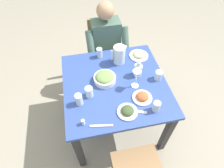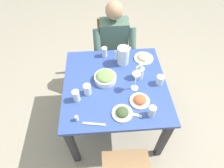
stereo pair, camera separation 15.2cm
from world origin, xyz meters
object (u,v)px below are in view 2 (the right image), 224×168
(salad_bowl, at_px, (105,77))
(salt_shaker, at_px, (77,118))
(plate_rice_curry, at_px, (140,100))
(plate_beans, at_px, (144,58))
(water_pitcher, at_px, (123,55))
(wine_glass, at_px, (136,78))
(water_glass_near_right, at_px, (152,111))
(water_glass_by_pitcher, at_px, (104,52))
(water_glass_near_left, at_px, (160,80))
(chair_near, at_px, (113,47))
(dining_table, at_px, (115,90))
(plate_dolmas, at_px, (122,113))
(diner_near, at_px, (115,48))
(oil_carafe, at_px, (139,73))
(water_glass_center, at_px, (87,89))
(water_glass_far_left, at_px, (76,96))

(salad_bowl, xyz_separation_m, salt_shaker, (0.25, 0.41, -0.01))
(plate_rice_curry, height_order, plate_beans, plate_rice_curry)
(water_pitcher, relative_size, wine_glass, 0.97)
(water_pitcher, distance_m, water_glass_near_right, 0.66)
(water_glass_by_pitcher, distance_m, water_glass_near_left, 0.65)
(chair_near, height_order, salt_shaker, chair_near)
(plate_rice_curry, bearing_deg, wine_glass, -81.67)
(dining_table, distance_m, salad_bowl, 0.18)
(plate_dolmas, relative_size, water_glass_near_right, 1.69)
(dining_table, xyz_separation_m, diner_near, (-0.05, -0.61, 0.02))
(diner_near, height_order, salad_bowl, diner_near)
(salad_bowl, bearing_deg, plate_dolmas, 107.57)
(wine_glass, bearing_deg, water_pitcher, -78.43)
(salad_bowl, height_order, oil_carafe, oil_carafe)
(water_glass_near_right, bearing_deg, diner_near, -77.12)
(plate_dolmas, bearing_deg, water_glass_near_left, -141.38)
(plate_dolmas, relative_size, water_glass_center, 1.69)
(water_glass_far_left, height_order, water_glass_near_left, water_glass_far_left)
(oil_carafe, bearing_deg, chair_near, -75.81)
(water_glass_center, bearing_deg, plate_dolmas, 140.22)
(oil_carafe, bearing_deg, water_glass_by_pitcher, -46.72)
(water_glass_by_pitcher, relative_size, salt_shaker, 1.95)
(chair_near, relative_size, diner_near, 0.74)
(plate_rice_curry, xyz_separation_m, wine_glass, (0.02, -0.15, 0.12))
(water_glass_by_pitcher, xyz_separation_m, water_glass_near_left, (-0.49, 0.43, -0.01))
(water_glass_near_left, bearing_deg, dining_table, -3.96)
(salt_shaker, bearing_deg, water_pitcher, -124.34)
(water_glass_far_left, distance_m, water_glass_near_right, 0.65)
(water_glass_near_right, distance_m, water_glass_near_left, 0.36)
(wine_glass, bearing_deg, oil_carafe, -115.09)
(plate_beans, xyz_separation_m, wine_glass, (0.16, 0.39, 0.12))
(water_glass_by_pitcher, bearing_deg, wine_glass, 118.42)
(wine_glass, bearing_deg, water_glass_by_pitcher, -61.58)
(water_glass_near_right, xyz_separation_m, salt_shaker, (0.60, 0.01, -0.02))
(salad_bowl, bearing_deg, plate_beans, -147.10)
(diner_near, distance_m, plate_dolmas, 0.95)
(chair_near, xyz_separation_m, plate_dolmas, (0.01, 1.15, 0.25))
(plate_dolmas, bearing_deg, plate_beans, -114.60)
(water_glass_center, bearing_deg, water_glass_far_left, 35.20)
(plate_beans, bearing_deg, water_glass_near_left, 103.56)
(plate_beans, xyz_separation_m, water_glass_near_right, (0.06, 0.68, 0.03))
(diner_near, distance_m, water_glass_far_left, 0.88)
(diner_near, distance_m, oil_carafe, 0.60)
(water_glass_near_right, bearing_deg, wine_glass, -71.90)
(water_glass_near_right, bearing_deg, water_glass_by_pitcher, -65.31)
(plate_rice_curry, xyz_separation_m, plate_beans, (-0.13, -0.54, -0.00))
(water_glass_far_left, bearing_deg, chair_near, -111.91)
(plate_dolmas, relative_size, oil_carafe, 1.06)
(plate_rice_curry, xyz_separation_m, plate_dolmas, (0.16, 0.11, -0.00))
(water_pitcher, relative_size, water_glass_near_right, 1.85)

